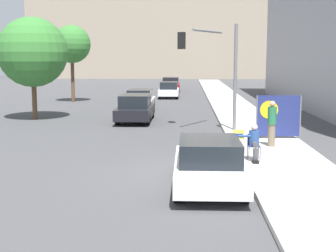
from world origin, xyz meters
The scene contains 13 objects.
ground_plane centered at (0.00, 0.00, 0.00)m, with size 160.00×160.00×0.00m, color #444447.
sidewalk_curb centered at (2.98, 15.00, 0.08)m, with size 3.03×90.00×0.15m, color beige.
seated_protester centered at (1.94, 1.61, 0.83)m, with size 0.92×0.77×1.24m.
jogger_on_sidewalk centered at (3.00, 4.26, 1.06)m, with size 0.34×0.34×1.78m.
protest_banner centered at (3.58, 6.06, 1.13)m, with size 1.91×0.06×1.85m.
traffic_light_pole centered at (0.93, 9.04, 3.56)m, with size 2.85×2.62×4.99m.
parked_car_curbside centered at (0.32, -1.26, 0.70)m, with size 1.88×4.26×1.40m.
car_on_road_nearest centered at (-3.22, 12.31, 0.76)m, with size 1.86×4.80×1.54m.
car_on_road_midblock centered at (-3.52, 17.87, 0.72)m, with size 1.80×4.29×1.44m.
car_on_road_distant centered at (-1.95, 28.12, 0.72)m, with size 1.75×4.11×1.44m.
car_on_road_far_lane centered at (-2.05, 35.58, 0.76)m, with size 1.88×4.31×1.54m.
street_tree_near_curb centered at (-9.21, 13.00, 3.89)m, with size 4.01×4.01×5.91m.
street_tree_midblock centered at (-9.59, 23.77, 4.63)m, with size 3.02×3.02×6.17m.
Camera 1 is at (-0.29, -13.86, 3.58)m, focal length 50.00 mm.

